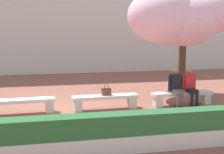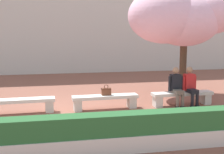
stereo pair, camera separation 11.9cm
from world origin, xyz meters
The scene contains 10 objects.
ground_plane centered at (0.00, 0.00, 0.00)m, with size 100.00×100.00×0.00m, color brown.
building_facade centered at (0.00, 10.58, 3.72)m, with size 28.00×4.00×7.44m, color beige.
stone_bench_near_west centered at (-1.31, 0.00, 0.31)m, with size 2.11×0.49×0.45m.
stone_bench_center centered at (1.31, 0.00, 0.31)m, with size 2.11×0.49×0.45m.
stone_bench_near_east centered at (3.94, 0.00, 0.31)m, with size 2.11×0.49×0.45m.
person_seated_left centered at (3.69, -0.05, 0.70)m, with size 0.51×0.69×1.29m.
person_seated_right centered at (4.19, -0.05, 0.70)m, with size 0.51×0.70×1.29m.
handbag centered at (1.35, 0.03, 0.58)m, with size 0.30×0.15×0.34m.
cherry_tree_main centered at (4.55, 1.60, 2.99)m, with size 4.17×2.80×4.04m.
planter_hedge_foreground centered at (0.00, -3.45, 0.39)m, with size 14.43×0.50×0.80m.
Camera 2 is at (-0.42, -9.53, 2.50)m, focal length 50.00 mm.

